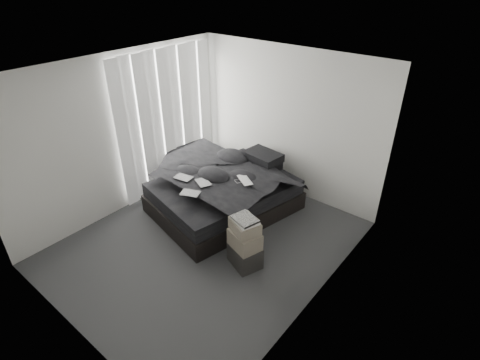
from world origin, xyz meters
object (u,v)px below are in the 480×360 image
Objects in this scene: bed at (224,202)px; laptop at (242,177)px; box_lower at (245,255)px; side_stand at (182,172)px.

laptop is at bearing 7.50° from bed.
laptop reaches higher than box_lower.
side_stand is at bearing -154.40° from laptop.
side_stand is at bearing -172.36° from bed.
box_lower is at bearing -18.31° from laptop.
side_stand is (-1.12, 0.09, 0.15)m from bed.
bed is 0.79m from laptop.
side_stand is 2.43m from box_lower.
box_lower is at bearing -24.42° from bed.
laptop is at bearing 131.38° from box_lower.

